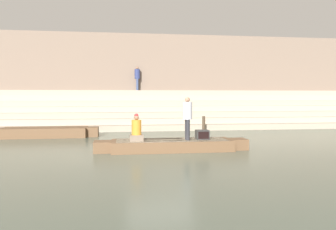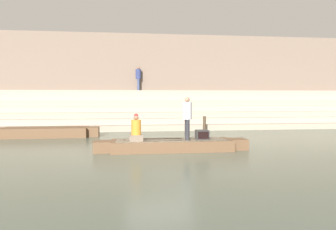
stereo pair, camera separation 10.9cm
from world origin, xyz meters
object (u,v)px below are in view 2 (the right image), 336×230
object	(u,v)px
mooring_post	(204,124)
person_on_steps	(138,77)
moored_boat_shore	(45,132)
rowboat_main	(172,145)
tv_set	(202,135)
person_standing	(187,116)
person_rowing	(136,130)

from	to	relation	value
mooring_post	person_on_steps	size ratio (longest dim) A/B	0.55
mooring_post	moored_boat_shore	bearing A→B (deg)	-171.47
rowboat_main	tv_set	distance (m)	1.27
mooring_post	tv_set	bearing A→B (deg)	-104.53
person_standing	person_rowing	distance (m)	2.04
person_standing	mooring_post	xyz separation A→B (m)	(2.24, 6.37, -0.90)
tv_set	moored_boat_shore	xyz separation A→B (m)	(-7.11, 4.93, -0.33)
person_standing	person_on_steps	distance (m)	11.36
person_rowing	person_on_steps	xyz separation A→B (m)	(0.52, 11.11, 2.67)
rowboat_main	person_on_steps	xyz separation A→B (m)	(-0.86, 11.00, 3.27)
person_standing	mooring_post	size ratio (longest dim) A/B	1.78
person_standing	mooring_post	distance (m)	6.82
rowboat_main	moored_boat_shore	bearing A→B (deg)	136.95
tv_set	mooring_post	xyz separation A→B (m)	(1.62, 6.24, -0.13)
rowboat_main	moored_boat_shore	world-z (taller)	moored_boat_shore
moored_boat_shore	mooring_post	world-z (taller)	mooring_post
tv_set	mooring_post	size ratio (longest dim) A/B	0.54
person_rowing	person_standing	bearing A→B (deg)	0.40
mooring_post	person_standing	bearing A→B (deg)	-109.38
person_standing	person_rowing	world-z (taller)	person_standing
person_rowing	mooring_post	xyz separation A→B (m)	(4.21, 6.42, -0.36)
rowboat_main	moored_boat_shore	xyz separation A→B (m)	(-5.90, 5.00, 0.04)
moored_boat_shore	person_on_steps	distance (m)	8.47
tv_set	moored_boat_shore	bearing A→B (deg)	140.32
rowboat_main	person_rowing	size ratio (longest dim) A/B	5.72
mooring_post	person_on_steps	xyz separation A→B (m)	(-3.69, 4.69, 3.03)
moored_boat_shore	person_on_steps	xyz separation A→B (m)	(5.04, 6.00, 3.23)
tv_set	person_rowing	bearing A→B (deg)	179.10
person_standing	moored_boat_shore	world-z (taller)	person_standing
rowboat_main	mooring_post	xyz separation A→B (m)	(2.83, 6.31, 0.24)
rowboat_main	person_standing	world-z (taller)	person_standing
tv_set	mooring_post	bearing A→B (deg)	70.53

